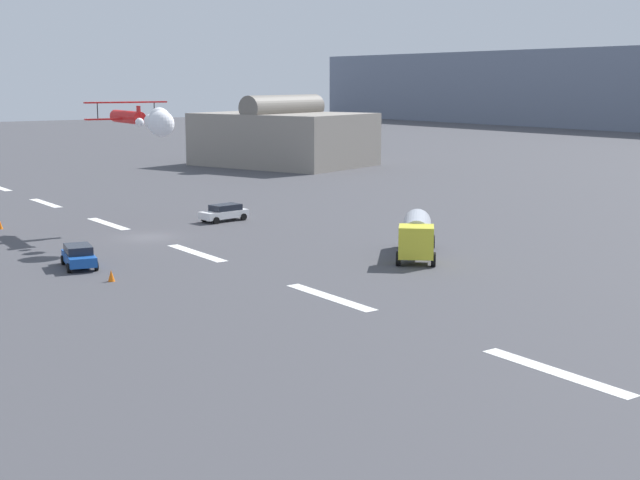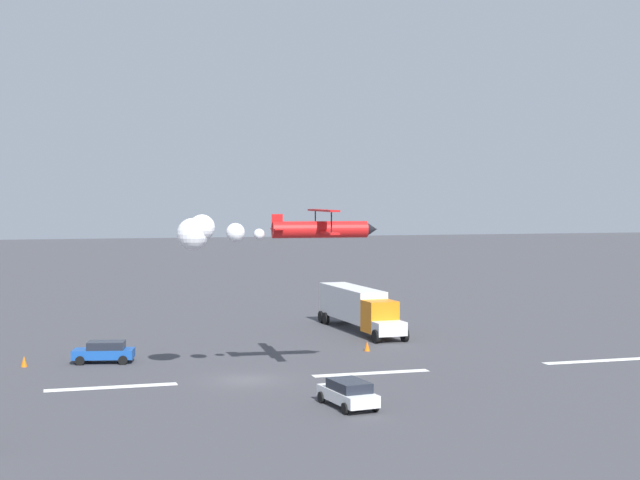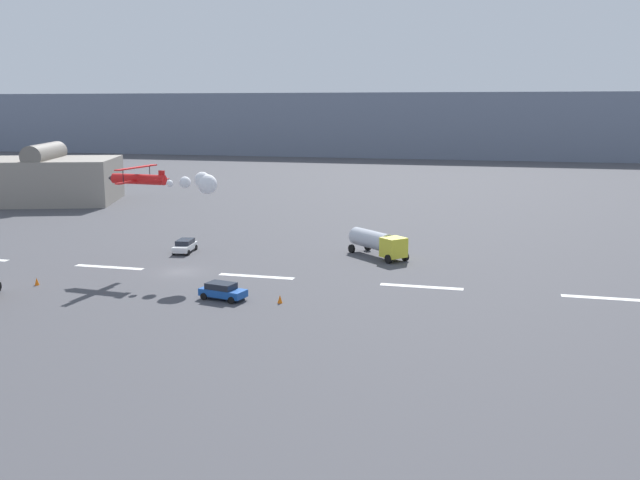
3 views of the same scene
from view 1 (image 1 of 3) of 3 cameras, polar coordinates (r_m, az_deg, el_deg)
The scene contains 13 objects.
ground_plane at distance 74.12m, azimuth -10.92°, elevation 0.18°, with size 440.00×440.00×0.00m, color #424247.
runway_stripe_2 at distance 97.41m, azimuth -17.13°, elevation 2.27°, with size 8.00×0.90×0.01m, color white.
runway_stripe_3 at distance 81.75m, azimuth -13.38°, elevation 1.01°, with size 8.00×0.90×0.01m, color white.
runway_stripe_4 at distance 66.66m, azimuth -7.91°, elevation -0.83°, with size 8.00×0.90×0.01m, color white.
runway_stripe_5 at distance 52.64m, azimuth 0.64°, elevation -3.67°, with size 8.00×0.90×0.01m, color white.
runway_stripe_6 at distance 40.79m, azimuth 14.83°, elevation -8.15°, with size 8.00×0.90×0.01m, color white.
stunt_biplane_red at distance 73.34m, azimuth -11.07°, elevation 7.58°, with size 12.87×7.13×2.51m.
fuel_tanker_truck at distance 64.83m, azimuth 6.19°, elevation 0.45°, with size 7.71×7.32×2.90m.
followme_car_yellow at distance 63.04m, azimuth -15.16°, elevation -0.97°, with size 4.49×2.73×1.52m.
airport_staff_sedan at distance 81.50m, azimuth -6.13°, elevation 1.78°, with size 2.52×4.67×1.52m.
hangar_building at distance 135.40m, azimuth -2.35°, elevation 6.58°, with size 28.27×24.18×10.53m.
traffic_cone_near at distance 81.46m, azimuth -19.76°, elevation 0.92°, with size 0.44×0.44×0.75m, color orange.
traffic_cone_far at distance 58.22m, azimuth -13.20°, elevation -2.23°, with size 0.44×0.44×0.75m, color orange.
Camera 1 is at (66.55, -30.11, 12.56)m, focal length 50.07 mm.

